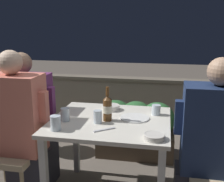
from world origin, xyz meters
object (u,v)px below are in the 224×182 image
Objects in this scene: beer_bottle at (107,108)px; person_purple_stripe at (29,120)px; chair_left_far at (8,125)px; potted_plant at (34,115)px; person_navy_jumper at (210,146)px; person_coral_top at (19,129)px.

person_purple_stripe is at bearing 168.20° from beer_bottle.
beer_bottle is (0.98, -0.16, 0.27)m from chair_left_far.
potted_plant is at bearing 142.77° from beer_bottle.
person_purple_stripe is 1.56m from person_navy_jumper.
chair_left_far is 0.78× the size of person_purple_stripe.
person_coral_top is at bearing 179.10° from person_navy_jumper.
person_navy_jumper is 0.80m from beer_bottle.
person_coral_top is 0.28m from person_purple_stripe.
person_purple_stripe is 0.97× the size of person_navy_jumper.
person_purple_stripe is (0.21, 0.00, 0.06)m from chair_left_far.
person_navy_jumper is (1.47, -0.02, -0.01)m from person_coral_top.
person_purple_stripe is 4.45× the size of beer_bottle.
person_navy_jumper is 2.04m from potted_plant.
person_navy_jumper reaches higher than chair_left_far.
potted_plant is (-0.33, 0.90, -0.21)m from person_coral_top.
person_navy_jumper is at bearing -10.81° from person_purple_stripe.
person_purple_stripe reaches higher than potted_plant.
person_purple_stripe is 0.81m from beer_bottle.
person_coral_top is 1.01× the size of person_navy_jumper.
chair_left_far is 1.77m from person_navy_jumper.
chair_left_far is 1.39× the size of potted_plant.
chair_left_far is at bearing -180.00° from person_purple_stripe.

